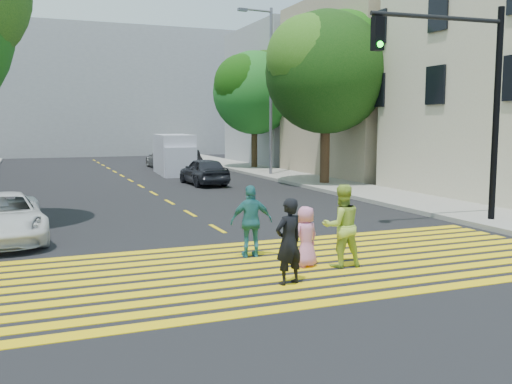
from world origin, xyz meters
TOP-DOWN VIEW (x-y plane):
  - ground at (0.00, 0.00)m, footprint 120.00×120.00m
  - sidewalk_right at (8.50, 15.00)m, footprint 3.00×60.00m
  - crosswalk at (0.00, 1.28)m, footprint 13.40×5.30m
  - lane_line at (0.00, 22.50)m, footprint 0.12×34.40m
  - building_right_tan at (15.00, 19.00)m, footprint 10.00×10.00m
  - building_right_grey at (15.00, 30.00)m, footprint 10.00×10.00m
  - backdrop_block at (0.00, 48.00)m, footprint 30.00×8.00m
  - tree_right_near at (8.44, 15.03)m, footprint 6.58×6.10m
  - tree_right_far at (8.94, 25.62)m, footprint 6.59×6.38m
  - pedestrian_man at (-0.51, 0.07)m, footprint 0.68×0.54m
  - pedestrian_woman at (1.10, 0.90)m, footprint 0.92×0.75m
  - pedestrian_child at (0.39, 1.14)m, footprint 0.72×0.58m
  - pedestrian_extra at (-0.36, 2.39)m, footprint 1.00×0.52m
  - white_sedan at (-5.67, 6.39)m, footprint 2.29×4.53m
  - dark_car_near at (3.02, 17.53)m, footprint 1.74×4.01m
  - silver_car at (3.51, 29.03)m, footprint 1.75×4.25m
  - dark_car_parked at (4.98, 27.54)m, footprint 1.80×3.91m
  - white_van at (3.09, 23.83)m, footprint 2.24×5.12m
  - traffic_signal at (6.75, 3.79)m, footprint 4.34×0.49m
  - street_lamp at (7.66, 20.44)m, footprint 2.12×0.42m

SIDE VIEW (x-z plane):
  - ground at x=0.00m, z-range 0.00..0.00m
  - lane_line at x=0.00m, z-range 0.00..0.01m
  - crosswalk at x=0.00m, z-range 0.00..0.01m
  - sidewalk_right at x=8.50m, z-range 0.00..0.15m
  - white_sedan at x=-5.67m, z-range 0.00..1.23m
  - silver_car at x=3.51m, z-range 0.00..1.23m
  - dark_car_parked at x=4.98m, z-range 0.00..1.24m
  - pedestrian_child at x=0.39m, z-range 0.00..1.29m
  - dark_car_near at x=3.02m, z-range 0.00..1.35m
  - pedestrian_extra at x=-0.36m, z-range 0.00..1.64m
  - pedestrian_man at x=-0.51m, z-range 0.00..1.64m
  - pedestrian_woman at x=1.10m, z-range 0.00..1.74m
  - white_van at x=3.09m, z-range -0.06..2.29m
  - traffic_signal at x=6.75m, z-range 0.94..7.30m
  - building_right_tan at x=15.00m, z-range 0.00..10.00m
  - building_right_grey at x=15.00m, z-range 0.00..10.00m
  - tree_right_far at x=8.94m, z-range 1.37..9.21m
  - street_lamp at x=7.66m, z-range 0.69..10.06m
  - tree_right_near at x=8.44m, z-range 1.50..9.98m
  - backdrop_block at x=0.00m, z-range 0.00..12.00m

